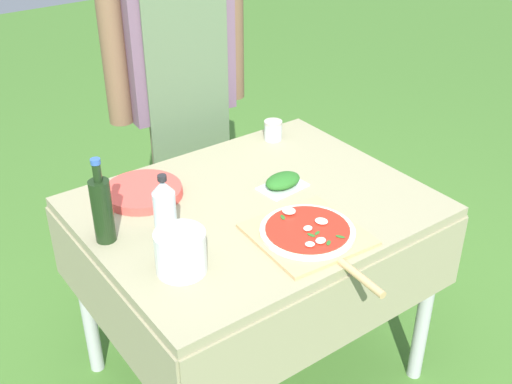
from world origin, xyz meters
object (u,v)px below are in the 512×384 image
at_px(oil_bottle, 102,209).
at_px(plate_stack, 143,192).
at_px(person_cook, 178,77).
at_px(pizza_on_peel, 309,234).
at_px(sauce_jar, 273,131).
at_px(mixing_tub, 181,252).
at_px(prep_table, 254,230).
at_px(herb_container, 283,182).
at_px(water_bottle, 165,210).

relative_size(oil_bottle, plate_stack, 1.03).
bearing_deg(oil_bottle, plate_stack, 38.32).
xyz_separation_m(person_cook, pizza_on_peel, (-0.14, -1.03, -0.18)).
height_order(plate_stack, sauce_jar, sauce_jar).
distance_m(person_cook, mixing_tub, 1.09).
xyz_separation_m(prep_table, herb_container, (0.14, 0.02, 0.14)).
xyz_separation_m(prep_table, mixing_tub, (-0.39, -0.18, 0.18)).
height_order(water_bottle, herb_container, water_bottle).
xyz_separation_m(water_bottle, sauce_jar, (0.70, 0.37, -0.07)).
distance_m(pizza_on_peel, herb_container, 0.32).
xyz_separation_m(person_cook, water_bottle, (-0.50, -0.77, -0.08)).
relative_size(mixing_tub, sauce_jar, 1.87).
bearing_deg(herb_container, water_bottle, -175.95).
relative_size(herb_container, sauce_jar, 2.18).
xyz_separation_m(herb_container, mixing_tub, (-0.53, -0.20, 0.04)).
xyz_separation_m(pizza_on_peel, herb_container, (0.12, 0.29, 0.01)).
distance_m(mixing_tub, plate_stack, 0.46).
bearing_deg(sauce_jar, water_bottle, -152.32).
relative_size(prep_table, mixing_tub, 7.67).
bearing_deg(water_bottle, sauce_jar, 27.68).
bearing_deg(pizza_on_peel, mixing_tub, 171.05).
height_order(pizza_on_peel, herb_container, herb_container).
bearing_deg(water_bottle, person_cook, 56.94).
relative_size(person_cook, pizza_on_peel, 3.19).
distance_m(person_cook, pizza_on_peel, 1.05).
relative_size(pizza_on_peel, sauce_jar, 6.57).
bearing_deg(mixing_tub, plate_stack, 76.52).
xyz_separation_m(oil_bottle, mixing_tub, (0.11, -0.27, -0.05)).
relative_size(person_cook, plate_stack, 6.07).
bearing_deg(plate_stack, herb_container, -29.98).
bearing_deg(oil_bottle, mixing_tub, -67.80).
bearing_deg(pizza_on_peel, sauce_jar, 65.43).
bearing_deg(prep_table, mixing_tub, -155.56).
xyz_separation_m(oil_bottle, water_bottle, (0.16, -0.11, -0.01)).
bearing_deg(sauce_jar, prep_table, -134.75).
bearing_deg(herb_container, sauce_jar, 57.57).
relative_size(prep_table, oil_bottle, 4.04).
bearing_deg(person_cook, herb_container, 93.85).
distance_m(mixing_tub, sauce_jar, 0.92).
bearing_deg(person_cook, prep_table, 83.42).
xyz_separation_m(person_cook, oil_bottle, (-0.66, -0.67, -0.08)).
distance_m(prep_table, mixing_tub, 0.47).
xyz_separation_m(mixing_tub, sauce_jar, (0.74, 0.53, -0.03)).
relative_size(oil_bottle, mixing_tub, 1.90).
relative_size(pizza_on_peel, water_bottle, 2.32).
height_order(prep_table, person_cook, person_cook).
bearing_deg(plate_stack, mixing_tub, -103.48).
bearing_deg(prep_table, person_cook, 78.46).
xyz_separation_m(water_bottle, plate_stack, (0.06, 0.28, -0.09)).
distance_m(person_cook, plate_stack, 0.68).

